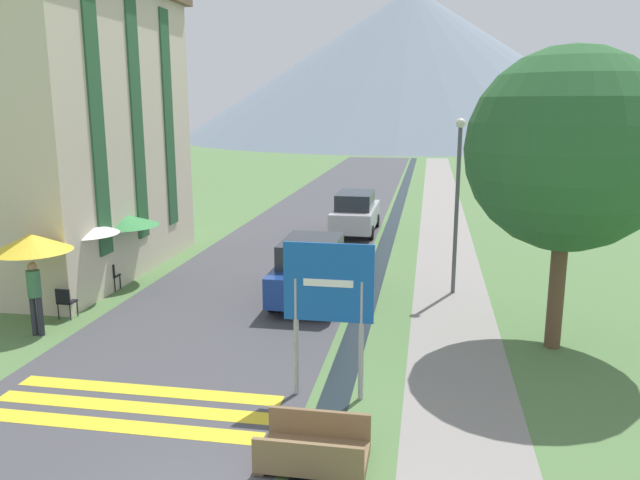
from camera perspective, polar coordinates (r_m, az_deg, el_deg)
The scene contains 21 objects.
ground_plane at distance 27.60m, azimuth 3.87°, elevation 0.67°, with size 160.00×160.00×0.00m, color #517542.
road at distance 37.68m, azimuth 1.72°, elevation 3.83°, with size 6.40×60.00×0.01m.
footpath at distance 37.31m, azimuth 11.05°, elevation 3.52°, with size 2.20×60.00×0.01m.
drainage_channel at distance 37.34m, azimuth 7.36°, elevation 3.65°, with size 0.60×60.00×0.00m.
crosswalk_marking at distance 12.60m, azimuth -16.80°, elevation -14.40°, with size 5.44×1.84×0.01m.
mountain_distant at distance 106.36m, azimuth 8.28°, elevation 15.60°, with size 75.18×75.18×23.77m.
hotel_building at distance 22.50m, azimuth -23.41°, elevation 11.04°, with size 6.43×9.46×10.05m.
road_sign at distance 11.73m, azimuth 0.78°, elevation -5.30°, with size 1.71×0.11×3.06m.
footbridge at distance 10.36m, azimuth -0.57°, elevation -18.68°, with size 1.70×1.10×0.65m.
parked_car_near at distance 18.01m, azimuth -0.72°, elevation -2.64°, with size 1.93×4.33×1.82m.
parked_car_far at distance 27.45m, azimuth 3.27°, elevation 2.54°, with size 1.85×4.56×1.82m.
cafe_chair_near_right at distance 17.77m, azimuth -22.26°, elevation -5.13°, with size 0.40×0.40×0.85m.
cafe_chair_far_left at distance 19.95m, azimuth -18.61°, elevation -3.00°, with size 0.40×0.40×0.85m.
cafe_chair_far_right at distance 20.23m, azimuth -19.26°, elevation -2.83°, with size 0.40×0.40×0.85m.
cafe_umbrella_front_yellow at distance 17.05m, azimuth -24.89°, elevation -0.22°, with size 1.96×1.96×2.42m.
cafe_umbrella_middle_white at distance 19.07m, azimuth -20.81°, elevation 1.11°, with size 1.98×1.98×2.32m.
cafe_umbrella_rear_green at distance 20.55m, azimuth -17.60°, elevation 1.77°, with size 2.24×2.24×2.20m.
person_standing_terrace at distance 16.67m, azimuth -24.63°, elevation -4.42°, with size 0.32×0.32×1.86m.
person_seated_near at distance 18.60m, azimuth -22.76°, elevation -3.87°, with size 0.32×0.32×1.24m.
streetlamp at distance 18.64m, azimuth 12.46°, elevation 4.34°, with size 0.28×0.28×5.17m.
tree_by_path at distance 14.82m, azimuth 21.75°, elevation 7.64°, with size 4.49×4.49×6.83m.
Camera 1 is at (2.83, -6.89, 5.56)m, focal length 35.00 mm.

